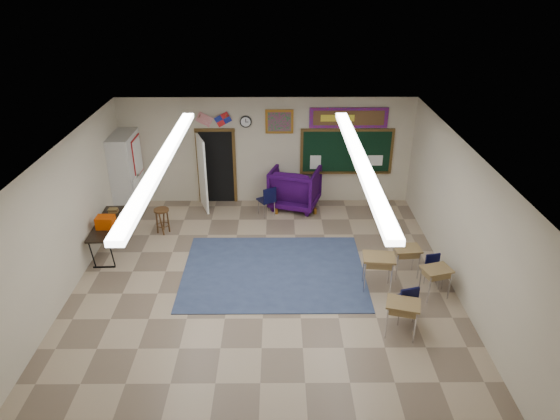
{
  "coord_description": "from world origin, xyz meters",
  "views": [
    {
      "loc": [
        0.28,
        -8.51,
        6.17
      ],
      "look_at": [
        0.35,
        1.5,
        1.19
      ],
      "focal_mm": 32.0,
      "sensor_mm": 36.0,
      "label": 1
    }
  ],
  "objects_px": {
    "student_desk_front_right": "(406,260)",
    "student_desk_front_left": "(378,271)",
    "folding_table": "(111,235)",
    "wooden_stool": "(163,221)",
    "wingback_armchair": "(295,187)"
  },
  "relations": [
    {
      "from": "student_desk_front_right",
      "to": "folding_table",
      "type": "height_order",
      "value": "folding_table"
    },
    {
      "from": "folding_table",
      "to": "wooden_stool",
      "type": "height_order",
      "value": "folding_table"
    },
    {
      "from": "student_desk_front_right",
      "to": "student_desk_front_left",
      "type": "bearing_deg",
      "value": -150.57
    },
    {
      "from": "folding_table",
      "to": "student_desk_front_right",
      "type": "bearing_deg",
      "value": -11.39
    },
    {
      "from": "student_desk_front_left",
      "to": "folding_table",
      "type": "relative_size",
      "value": 0.43
    },
    {
      "from": "student_desk_front_left",
      "to": "student_desk_front_right",
      "type": "relative_size",
      "value": 1.14
    },
    {
      "from": "wooden_stool",
      "to": "student_desk_front_right",
      "type": "bearing_deg",
      "value": -19.0
    },
    {
      "from": "wingback_armchair",
      "to": "wooden_stool",
      "type": "relative_size",
      "value": 1.95
    },
    {
      "from": "wooden_stool",
      "to": "wingback_armchair",
      "type": "bearing_deg",
      "value": 24.26
    },
    {
      "from": "wingback_armchair",
      "to": "student_desk_front_right",
      "type": "relative_size",
      "value": 1.87
    },
    {
      "from": "wingback_armchair",
      "to": "student_desk_front_left",
      "type": "distance_m",
      "value": 4.28
    },
    {
      "from": "wingback_armchair",
      "to": "student_desk_front_right",
      "type": "height_order",
      "value": "wingback_armchair"
    },
    {
      "from": "folding_table",
      "to": "wooden_stool",
      "type": "distance_m",
      "value": 1.34
    },
    {
      "from": "student_desk_front_left",
      "to": "folding_table",
      "type": "bearing_deg",
      "value": 170.85
    },
    {
      "from": "wingback_armchair",
      "to": "student_desk_front_left",
      "type": "height_order",
      "value": "wingback_armchair"
    }
  ]
}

